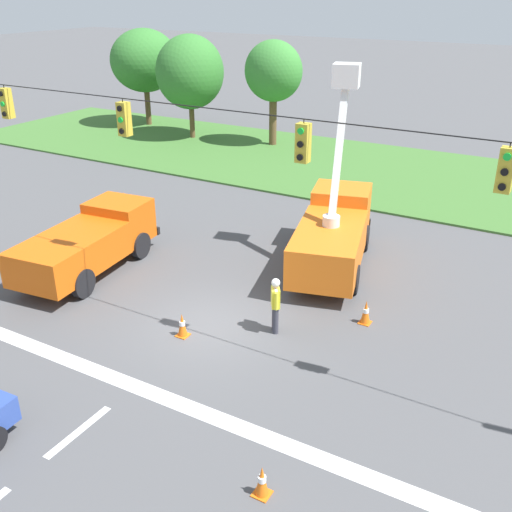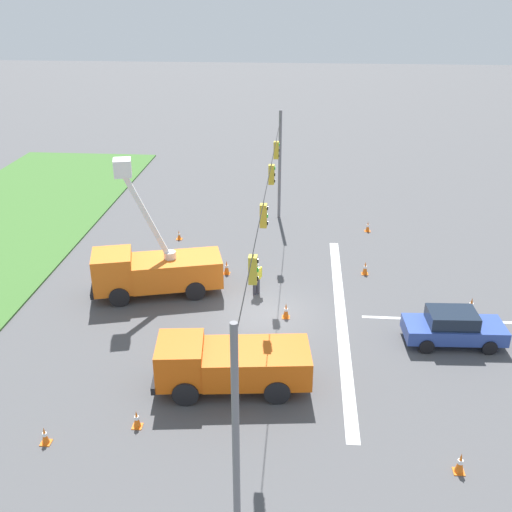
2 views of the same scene
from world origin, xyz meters
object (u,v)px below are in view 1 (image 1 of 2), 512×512
Objects in this scene: tree_centre at (273,72)px; tree_far_west at (145,61)px; traffic_cone_lane_edge_a at (124,199)px; traffic_cone_foreground_right at (262,481)px; traffic_cone_mid_right at (97,222)px; traffic_cone_near_bucket at (366,312)px; utility_truck_support_near at (89,242)px; utility_truck_bucket_lift at (334,230)px; tree_west at (190,72)px; road_worker at (275,302)px; traffic_cone_centre_line at (182,325)px.

tree_far_west is at bearing 175.96° from tree_centre.
traffic_cone_foreground_right is at bearing -40.39° from traffic_cone_lane_edge_a.
traffic_cone_mid_right is 12.69m from traffic_cone_near_bucket.
utility_truck_support_near is (2.96, -19.42, -3.48)m from tree_centre.
utility_truck_bucket_lift is 8.83m from utility_truck_support_near.
traffic_cone_lane_edge_a is (4.87, -12.49, -4.00)m from tree_west.
utility_truck_bucket_lift is (10.40, -14.68, -3.18)m from tree_centre.
traffic_cone_mid_right is (0.37, -16.39, -4.25)m from tree_centre.
tree_west reaches higher than road_worker.
traffic_cone_foreground_right is (3.11, -10.88, -1.05)m from utility_truck_bucket_lift.
traffic_cone_near_bucket is (23.66, -18.80, -4.19)m from tree_far_west.
traffic_cone_centre_line is at bearing -31.76° from traffic_cone_mid_right.
utility_truck_support_near is at bearing -49.40° from traffic_cone_mid_right.
tree_centre is at bearing 111.63° from traffic_cone_centre_line.
traffic_cone_foreground_right is at bearing -62.14° from tree_centre.
utility_truck_support_near is 3.52× the size of road_worker.
tree_centre reaches higher than utility_truck_support_near.
utility_truck_bucket_lift is 7.09m from traffic_cone_centre_line.
traffic_cone_near_bucket is at bearing 37.23° from traffic_cone_centre_line.
utility_truck_bucket_lift is at bearing 74.23° from traffic_cone_centre_line.
road_worker is at bearing -29.05° from traffic_cone_lane_edge_a.
tree_far_west reaches higher than tree_centre.
traffic_cone_foreground_right is at bearing -30.22° from utility_truck_support_near.
utility_truck_support_near is (8.54, -18.43, -3.20)m from tree_west.
utility_truck_support_near is at bearing 160.06° from traffic_cone_centre_line.
tree_far_west is 10.05× the size of traffic_cone_lane_edge_a.
tree_west is at bearing 124.54° from traffic_cone_centre_line.
utility_truck_support_near is at bearing -55.88° from tree_far_west.
utility_truck_bucket_lift is 10.56× the size of traffic_cone_lane_edge_a.
tree_centre is at bearing 9.98° from tree_west.
tree_centre is at bearing 125.67° from traffic_cone_near_bucket.
traffic_cone_near_bucket is (9.99, 1.38, -0.73)m from utility_truck_support_near.
utility_truck_bucket_lift reaches higher than traffic_cone_lane_edge_a.
utility_truck_bucket_lift reaches higher than traffic_cone_mid_right.
traffic_cone_near_bucket reaches higher than traffic_cone_centre_line.
road_worker is 2.84m from traffic_cone_centre_line.
utility_truck_bucket_lift is at bearing 9.72° from traffic_cone_mid_right.
traffic_cone_mid_right is 3.12m from traffic_cone_lane_edge_a.
traffic_cone_lane_edge_a is at bearing -54.88° from tree_far_west.
tree_west reaches higher than traffic_cone_near_bucket.
traffic_cone_near_bucket is (-0.56, 7.52, 0.02)m from traffic_cone_foreground_right.
traffic_cone_lane_edge_a is (-11.46, 6.37, -0.67)m from road_worker.
utility_truck_support_near reaches higher than traffic_cone_near_bucket.
tree_west is 13.99m from traffic_cone_lane_edge_a.
traffic_cone_near_bucket is 5.60m from traffic_cone_centre_line.
road_worker is 10.97m from traffic_cone_mid_right.
traffic_cone_lane_edge_a is (-13.66, 4.57, -0.06)m from traffic_cone_near_bucket.
tree_far_west is 10.74m from tree_centre.
traffic_cone_centre_line is at bearing -19.94° from utility_truck_support_near.
traffic_cone_lane_edge_a is at bearing -68.69° from tree_west.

